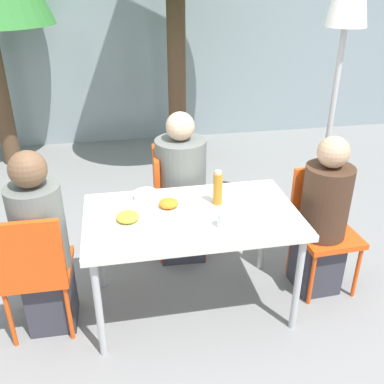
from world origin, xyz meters
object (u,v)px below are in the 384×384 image
object	(u,v)px
chair_left	(34,266)
person_right	(322,221)
person_left	(43,248)
bottle	(218,188)
chair_far	(170,195)
person_far	(181,193)
salad_bowl	(146,195)
chair_right	(322,219)
drinking_cup	(223,219)

from	to	relation	value
chair_left	person_right	size ratio (longest dim) A/B	0.75
chair_left	person_right	distance (m)	1.87
person_left	bottle	xyz separation A→B (m)	(1.09, 0.09, 0.26)
chair_far	person_far	distance (m)	0.10
chair_left	chair_far	size ratio (longest dim) A/B	1.00
person_left	person_right	world-z (taller)	person_left
person_far	salad_bowl	xyz separation A→B (m)	(-0.29, -0.38, 0.20)
chair_right	bottle	xyz separation A→B (m)	(-0.77, -0.02, 0.33)
person_right	salad_bowl	world-z (taller)	person_right
chair_left	drinking_cup	world-z (taller)	chair_left
chair_right	chair_far	world-z (taller)	same
person_left	person_far	world-z (taller)	person_left
person_left	chair_right	world-z (taller)	person_left
chair_far	person_far	xyz separation A→B (m)	(0.08, -0.05, 0.04)
drinking_cup	chair_right	bearing A→B (deg)	20.68
person_far	chair_right	bearing A→B (deg)	64.15
person_far	bottle	size ratio (longest dim) A/B	5.17
person_left	salad_bowl	distance (m)	0.71
drinking_cup	salad_bowl	world-z (taller)	drinking_cup
person_far	chair_far	bearing A→B (deg)	-121.94
person_left	person_right	size ratio (longest dim) A/B	1.04
chair_left	person_right	xyz separation A→B (m)	(1.87, 0.11, 0.04)
chair_left	person_left	world-z (taller)	person_left
bottle	person_right	bearing A→B (deg)	-4.58
person_left	bottle	bearing A→B (deg)	5.37
person_left	chair_far	size ratio (longest dim) A/B	1.38
drinking_cup	person_far	bearing A→B (deg)	98.01
chair_right	drinking_cup	distance (m)	0.90
drinking_cup	salad_bowl	xyz separation A→B (m)	(-0.41, 0.44, -0.02)
chair_left	chair_right	xyz separation A→B (m)	(1.91, 0.19, 0.00)
chair_right	salad_bowl	distance (m)	1.24
bottle	drinking_cup	bearing A→B (deg)	-97.47
chair_left	person_far	distance (m)	1.21
salad_bowl	drinking_cup	bearing A→B (deg)	-46.93
person_right	drinking_cup	bearing A→B (deg)	13.63
bottle	chair_left	bearing A→B (deg)	-171.71
bottle	drinking_cup	world-z (taller)	bottle
person_right	chair_left	bearing A→B (deg)	0.68
chair_left	person_far	xyz separation A→B (m)	(0.99, 0.70, 0.04)
bottle	drinking_cup	size ratio (longest dim) A/B	2.39
chair_right	chair_far	xyz separation A→B (m)	(-1.00, 0.56, 0.00)
person_right	chair_far	xyz separation A→B (m)	(-0.95, 0.64, -0.04)
drinking_cup	salad_bowl	distance (m)	0.60
person_far	drinking_cup	distance (m)	0.85
person_left	chair_far	distance (m)	1.10
person_right	person_far	size ratio (longest dim) A/B	0.97
person_left	drinking_cup	world-z (taller)	person_left
person_left	bottle	distance (m)	1.13
person_right	chair_far	distance (m)	1.15
chair_right	drinking_cup	size ratio (longest dim) A/B	9.08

